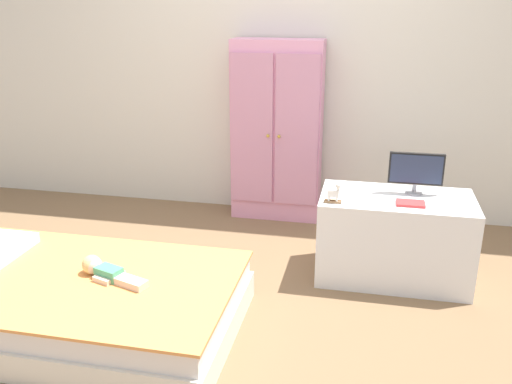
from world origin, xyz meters
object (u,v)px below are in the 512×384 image
(bed, at_px, (81,302))
(book_red, at_px, (411,203))
(wardrobe, at_px, (277,132))
(tv_monitor, at_px, (416,170))
(tv_stand, at_px, (394,238))
(doll, at_px, (102,270))
(rocking_horse_toy, at_px, (335,193))

(bed, xyz_separation_m, book_red, (1.62, 0.77, 0.38))
(wardrobe, distance_m, tv_monitor, 1.21)
(bed, distance_m, tv_monitor, 1.97)
(bed, bearing_deg, book_red, 25.41)
(bed, height_order, tv_stand, tv_stand)
(doll, relative_size, tv_monitor, 1.24)
(tv_stand, height_order, rocking_horse_toy, rocking_horse_toy)
(bed, distance_m, tv_stand, 1.79)
(doll, bearing_deg, bed, -161.49)
(book_red, bearing_deg, wardrobe, 134.50)
(wardrobe, distance_m, tv_stand, 1.26)
(wardrobe, xyz_separation_m, book_red, (0.92, -0.94, -0.15))
(tv_stand, relative_size, rocking_horse_toy, 7.49)
(tv_stand, distance_m, book_red, 0.29)
(tv_monitor, xyz_separation_m, book_red, (-0.03, -0.19, -0.13))
(doll, distance_m, book_red, 1.68)
(bed, distance_m, doll, 0.21)
(tv_stand, bearing_deg, tv_monitor, 41.51)
(doll, height_order, book_red, book_red)
(rocking_horse_toy, distance_m, book_red, 0.42)
(doll, relative_size, wardrobe, 0.29)
(doll, distance_m, tv_stand, 1.66)
(bed, relative_size, doll, 4.12)
(bed, bearing_deg, tv_stand, 29.49)
(doll, distance_m, wardrobe, 1.80)
(rocking_horse_toy, bearing_deg, doll, -148.17)
(wardrobe, bearing_deg, bed, -112.26)
(rocking_horse_toy, bearing_deg, bed, -149.32)
(doll, bearing_deg, book_red, 25.91)
(tv_stand, xyz_separation_m, rocking_horse_toy, (-0.35, -0.17, 0.31))
(doll, height_order, tv_stand, tv_stand)
(tv_stand, bearing_deg, doll, -149.71)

